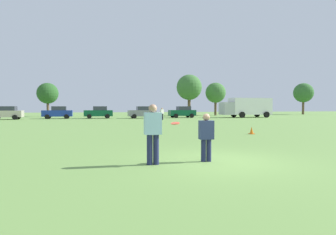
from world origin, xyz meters
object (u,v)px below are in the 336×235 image
Objects in this scene: parked_car_center at (99,112)px; parked_car_near_right at (182,112)px; bystander_sideline_watcher at (162,113)px; player_defender at (206,135)px; frisbee at (175,123)px; parked_car_mid_right at (142,112)px; traffic_cone at (252,130)px; box_truck at (247,107)px; parked_car_mid_left at (58,112)px; parked_car_near_left at (7,113)px; player_thrower at (153,131)px.

parked_car_near_right is at bearing -2.02° from parked_car_center.
bystander_sideline_watcher is (8.25, -7.19, -0.01)m from parked_car_center.
player_defender is 1.14m from frisbee.
player_defender is 5.54× the size of frisbee.
parked_car_mid_right is 6.59m from parked_car_near_right.
box_truck is at bearing 61.66° from traffic_cone.
parked_car_mid_left is 29.57m from box_truck.
box_truck is (14.02, 25.99, 1.52)m from traffic_cone.
parked_car_mid_right is at bearing -8.72° from parked_car_center.
traffic_cone is 29.45m from parked_car_center.
frisbee is 36.99m from parked_car_near_right.
box_truck reaches higher than bystander_sideline_watcher.
parked_car_near_right is 0.50× the size of box_truck.
traffic_cone is 0.11× the size of parked_car_mid_left.
frisbee is at bearing -67.08° from parked_car_near_left.
frisbee is at bearing -131.79° from traffic_cone.
box_truck reaches higher than parked_car_near_left.
box_truck is (21.22, 34.05, 0.51)m from frisbee.
bystander_sideline_watcher reaches higher than traffic_cone.
player_defender is 0.94× the size of bystander_sideline_watcher.
parked_car_mid_right is (4.75, 34.82, -0.10)m from player_thrower.
parked_car_mid_left is at bearing 101.86° from player_thrower.
parked_car_near_right is 8.27m from bystander_sideline_watcher.
player_defender is 0.18× the size of box_truck.
player_defender is 0.36× the size of parked_car_near_right.
player_defender is at bearing 3.11° from player_thrower.
player_thrower is 0.43× the size of parked_car_mid_left.
parked_car_mid_left reaches higher than frisbee.
player_thrower reaches higher than traffic_cone.
player_defender is (1.74, 0.09, -0.17)m from player_thrower.
parked_car_near_left is 18.80m from parked_car_mid_right.
bystander_sideline_watcher is (-4.82, -6.73, -0.01)m from parked_car_near_right.
player_defender is at bearing -120.75° from box_truck.
parked_car_mid_left reaches higher than traffic_cone.
traffic_cone is (7.88, 7.99, -0.79)m from player_thrower.
parked_car_near_left is at bearing -178.64° from parked_car_near_right.
frisbee is at bearing -77.14° from parked_car_mid_left.
parked_car_near_left is at bearing 178.77° from box_truck.
parked_car_near_left and parked_car_near_right have the same top height.
parked_car_near_left is (-21.93, 26.76, 0.69)m from traffic_cone.
player_thrower reaches higher than frisbee.
traffic_cone is at bearing -97.17° from parked_car_near_right.
parked_car_center reaches higher than traffic_cone.
parked_car_near_right is at bearing 4.67° from parked_car_mid_right.
parked_car_mid_right is at bearing 83.33° from frisbee.
frisbee is (-1.06, -0.17, 0.39)m from player_defender.
parked_car_near_left reaches higher than bystander_sideline_watcher.
parked_car_near_right is at bearing 73.28° from frisbee.
box_truck reaches higher than parked_car_mid_left.
parked_car_near_right is at bearing 54.40° from bystander_sideline_watcher.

